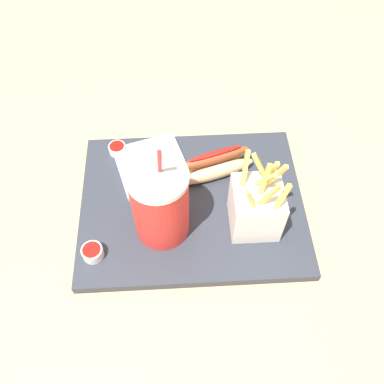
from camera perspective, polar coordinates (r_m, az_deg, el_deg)
name	(u,v)px	position (r m, az deg, el deg)	size (l,w,h in m)	color
ground_plane	(192,209)	(0.83, 0.00, -2.34)	(2.40, 2.40, 0.02)	tan
food_tray	(192,204)	(0.82, 0.00, -1.59)	(0.43, 0.33, 0.02)	#2D333D
soda_cup	(160,203)	(0.71, -4.33, -1.55)	(0.10, 0.10, 0.23)	red
fries_basket	(256,207)	(0.75, 8.67, -2.00)	(0.09, 0.09, 0.17)	white
hot_dog_1	(214,164)	(0.83, 3.05, 3.78)	(0.16, 0.10, 0.06)	#E5C689
ketchup_cup_1	(92,252)	(0.76, -13.34, -7.93)	(0.04, 0.04, 0.02)	white
ketchup_cup_2	(117,149)	(0.89, -10.10, 5.83)	(0.04, 0.04, 0.02)	white
napkin_stack	(152,165)	(0.86, -5.47, 3.63)	(0.13, 0.13, 0.01)	white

